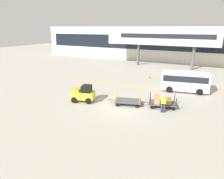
{
  "coord_description": "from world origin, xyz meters",
  "views": [
    {
      "loc": [
        6.9,
        -14.67,
        6.64
      ],
      "look_at": [
        -1.94,
        1.81,
        0.84
      ],
      "focal_mm": 32.18,
      "sensor_mm": 36.0,
      "label": 1
    }
  ],
  "objects": [
    {
      "name": "baggage_handler",
      "position": [
        3.42,
        0.54,
        0.87
      ],
      "size": [
        0.47,
        0.48,
        1.56
      ],
      "color": "#2D334C",
      "rests_on": "ground_plane"
    },
    {
      "name": "terminal_building",
      "position": [
        0.0,
        25.98,
        3.4
      ],
      "size": [
        63.91,
        2.51,
        6.79
      ],
      "color": "silver",
      "rests_on": "ground_plane"
    },
    {
      "name": "baggage_cart_middle",
      "position": [
        3.03,
        1.71,
        0.48
      ],
      "size": [
        3.08,
        2.01,
        1.1
      ],
      "color": "#4C4C4F",
      "rests_on": "ground_plane"
    },
    {
      "name": "apron_lead_line",
      "position": [
        0.53,
        7.18,
        0.0
      ],
      "size": [
        21.63,
        3.57,
        0.01
      ],
      "primitive_type": "cube",
      "rotation": [
        0.0,
        0.0,
        0.16
      ],
      "color": "yellow",
      "rests_on": "ground_plane"
    },
    {
      "name": "safety_cone_near",
      "position": [
        2.34,
        10.94,
        0.28
      ],
      "size": [
        0.36,
        0.36,
        0.55
      ],
      "primitive_type": "cone",
      "color": "#EA590F",
      "rests_on": "ground_plane"
    },
    {
      "name": "jet_bridge",
      "position": [
        -3.3,
        19.99,
        5.03
      ],
      "size": [
        19.2,
        3.0,
        6.38
      ],
      "color": "silver",
      "rests_on": "ground_plane"
    },
    {
      "name": "shuttle_van",
      "position": [
        3.94,
        7.31,
        1.23
      ],
      "size": [
        5.08,
        2.8,
        2.1
      ],
      "color": "silver",
      "rests_on": "ground_plane"
    },
    {
      "name": "safety_cone_far",
      "position": [
        -1.17,
        11.13,
        0.28
      ],
      "size": [
        0.36,
        0.36,
        0.55
      ],
      "primitive_type": "cone",
      "color": "orange",
      "rests_on": "ground_plane"
    },
    {
      "name": "ground_plane",
      "position": [
        0.0,
        0.0,
        0.0
      ],
      "size": [
        120.0,
        120.0,
        0.0
      ],
      "primitive_type": "plane",
      "color": "#B2ADA0"
    },
    {
      "name": "baggage_cart_lead",
      "position": [
        0.2,
        0.83,
        0.35
      ],
      "size": [
        3.08,
        2.01,
        1.1
      ],
      "color": "#4C4C4F",
      "rests_on": "ground_plane"
    },
    {
      "name": "baggage_tug",
      "position": [
        -3.78,
        -0.39,
        0.75
      ],
      "size": [
        2.33,
        1.74,
        1.58
      ],
      "color": "gold",
      "rests_on": "ground_plane"
    }
  ]
}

